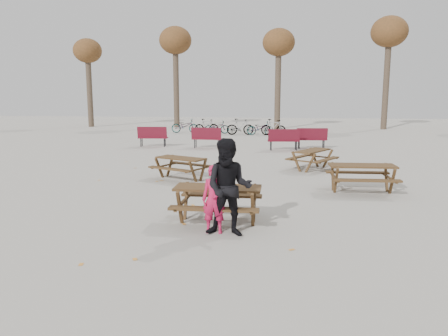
# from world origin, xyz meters

# --- Properties ---
(ground) EXTENTS (80.00, 80.00, 0.00)m
(ground) POSITION_xyz_m (0.00, 0.00, 0.00)
(ground) COLOR gray
(ground) RESTS_ON ground
(main_picnic_table) EXTENTS (1.80, 1.45, 0.78)m
(main_picnic_table) POSITION_xyz_m (0.00, 0.00, 0.59)
(main_picnic_table) COLOR #3B2715
(main_picnic_table) RESTS_ON ground
(food_tray) EXTENTS (0.18, 0.11, 0.03)m
(food_tray) POSITION_xyz_m (0.23, -0.06, 0.79)
(food_tray) COLOR silver
(food_tray) RESTS_ON main_picnic_table
(bread_roll) EXTENTS (0.14, 0.06, 0.05)m
(bread_roll) POSITION_xyz_m (0.23, -0.06, 0.83)
(bread_roll) COLOR tan
(bread_roll) RESTS_ON food_tray
(soda_bottle) EXTENTS (0.07, 0.07, 0.17)m
(soda_bottle) POSITION_xyz_m (0.13, -0.13, 0.85)
(soda_bottle) COLOR silver
(soda_bottle) RESTS_ON main_picnic_table
(child) EXTENTS (0.51, 0.35, 1.34)m
(child) POSITION_xyz_m (0.03, -0.68, 0.67)
(child) COLOR #C31847
(child) RESTS_ON ground
(adult) EXTENTS (0.94, 0.75, 1.87)m
(adult) POSITION_xyz_m (0.33, -0.81, 0.94)
(adult) COLOR black
(adult) RESTS_ON ground
(picnic_table_east) EXTENTS (1.83, 1.50, 0.76)m
(picnic_table_east) POSITION_xyz_m (3.52, 3.36, 0.38)
(picnic_table_east) COLOR #3B2715
(picnic_table_east) RESTS_ON ground
(picnic_table_north) EXTENTS (2.01, 1.86, 0.69)m
(picnic_table_north) POSITION_xyz_m (-1.84, 4.53, 0.35)
(picnic_table_north) COLOR #3B2715
(picnic_table_north) RESTS_ON ground
(picnic_table_far) EXTENTS (1.96, 2.07, 0.70)m
(picnic_table_far) POSITION_xyz_m (2.43, 6.87, 0.35)
(picnic_table_far) COLOR #3B2715
(picnic_table_far) RESTS_ON ground
(park_bench_row) EXTENTS (9.57, 1.40, 1.03)m
(park_bench_row) POSITION_xyz_m (-0.83, 12.57, 0.52)
(park_bench_row) COLOR maroon
(park_bench_row) RESTS_ON ground
(bicycle_row) EXTENTS (7.88, 2.20, 1.06)m
(bicycle_row) POSITION_xyz_m (-2.15, 19.98, 0.49)
(bicycle_row) COLOR black
(bicycle_row) RESTS_ON ground
(tree_row) EXTENTS (32.17, 3.52, 8.26)m
(tree_row) POSITION_xyz_m (0.90, 25.15, 6.19)
(tree_row) COLOR #382B21
(tree_row) RESTS_ON ground
(fallen_leaves) EXTENTS (11.00, 11.00, 0.01)m
(fallen_leaves) POSITION_xyz_m (0.50, 2.50, 0.00)
(fallen_leaves) COLOR orange
(fallen_leaves) RESTS_ON ground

